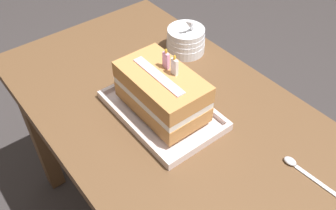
{
  "coord_description": "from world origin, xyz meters",
  "views": [
    {
      "loc": [
        0.54,
        -0.45,
        1.39
      ],
      "look_at": [
        -0.01,
        -0.01,
        0.71
      ],
      "focal_mm": 38.85,
      "sensor_mm": 36.0,
      "label": 1
    }
  ],
  "objects_px": {
    "bowl_stack": "(186,40)",
    "birthday_cake": "(162,91)",
    "serving_spoon_near_tray": "(299,168)",
    "foil_tray": "(162,111)"
  },
  "relations": [
    {
      "from": "birthday_cake",
      "to": "bowl_stack",
      "type": "xyz_separation_m",
      "value": [
        -0.18,
        0.24,
        -0.04
      ]
    },
    {
      "from": "foil_tray",
      "to": "bowl_stack",
      "type": "xyz_separation_m",
      "value": [
        -0.18,
        0.24,
        0.03
      ]
    },
    {
      "from": "bowl_stack",
      "to": "birthday_cake",
      "type": "bearing_deg",
      "value": -52.4
    },
    {
      "from": "foil_tray",
      "to": "birthday_cake",
      "type": "bearing_deg",
      "value": 90.0
    },
    {
      "from": "serving_spoon_near_tray",
      "to": "foil_tray",
      "type": "bearing_deg",
      "value": -158.13
    },
    {
      "from": "foil_tray",
      "to": "birthday_cake",
      "type": "height_order",
      "value": "birthday_cake"
    },
    {
      "from": "foil_tray",
      "to": "serving_spoon_near_tray",
      "type": "height_order",
      "value": "foil_tray"
    },
    {
      "from": "foil_tray",
      "to": "serving_spoon_near_tray",
      "type": "bearing_deg",
      "value": 21.87
    },
    {
      "from": "birthday_cake",
      "to": "serving_spoon_near_tray",
      "type": "relative_size",
      "value": 1.55
    },
    {
      "from": "birthday_cake",
      "to": "serving_spoon_near_tray",
      "type": "height_order",
      "value": "birthday_cake"
    }
  ]
}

